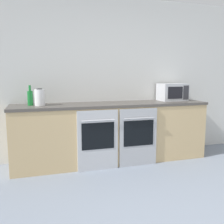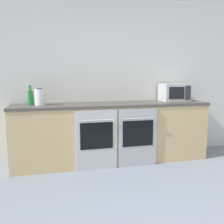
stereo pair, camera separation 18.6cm
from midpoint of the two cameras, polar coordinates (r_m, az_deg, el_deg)
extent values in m
cube|color=silver|center=(4.16, -2.67, 7.71)|extent=(10.00, 0.06, 2.60)
cube|color=tan|center=(3.94, -1.35, -4.94)|extent=(3.00, 0.62, 0.88)
cube|color=#4C4742|center=(3.86, -1.37, 1.73)|extent=(3.02, 0.65, 0.04)
cube|color=#B7BABF|center=(3.56, -4.76, -6.53)|extent=(0.59, 0.03, 0.87)
cube|color=black|center=(3.52, -4.71, -5.51)|extent=(0.47, 0.01, 0.38)
cylinder|color=#B7BABF|center=(3.46, -4.68, -1.96)|extent=(0.48, 0.02, 0.02)
cube|color=#A8AAAF|center=(3.73, 4.59, -5.82)|extent=(0.59, 0.03, 0.87)
cube|color=black|center=(3.70, 4.70, -4.84)|extent=(0.47, 0.01, 0.38)
cylinder|color=#A8AAAF|center=(3.64, 4.87, -1.46)|extent=(0.48, 0.02, 0.02)
cube|color=#B7BABF|center=(4.36, 12.42, 4.47)|extent=(0.45, 0.33, 0.29)
cube|color=black|center=(4.20, 13.05, 4.31)|extent=(0.27, 0.01, 0.20)
cube|color=#2D2D33|center=(4.30, 15.39, 4.32)|extent=(0.10, 0.01, 0.23)
cylinder|color=silver|center=(3.92, -19.29, 2.75)|extent=(0.07, 0.07, 0.15)
cylinder|color=silver|center=(3.91, -19.37, 4.24)|extent=(0.03, 0.03, 0.06)
cylinder|color=#19722D|center=(3.76, -19.55, 2.98)|extent=(0.08, 0.08, 0.21)
cylinder|color=#19722D|center=(3.75, -19.65, 5.16)|extent=(0.03, 0.03, 0.08)
cylinder|color=white|center=(3.70, -17.59, 3.18)|extent=(0.14, 0.14, 0.23)
cylinder|color=#262628|center=(3.69, -17.67, 5.05)|extent=(0.08, 0.08, 0.01)
camera|label=1|loc=(0.09, -91.38, -0.20)|focal=40.00mm
camera|label=2|loc=(0.09, 88.62, 0.20)|focal=40.00mm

